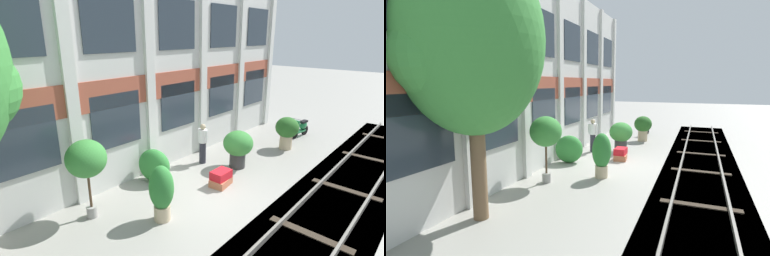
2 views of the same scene
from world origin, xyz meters
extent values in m
plane|color=gray|center=(0.00, 0.00, 0.00)|extent=(80.00, 80.00, 0.00)
cube|color=silver|center=(0.00, 2.93, 3.72)|extent=(16.71, 0.50, 7.45)
cube|color=#9E4C38|center=(0.00, 2.66, 3.10)|extent=(16.71, 0.06, 0.90)
cube|color=silver|center=(-5.57, 2.62, 3.72)|extent=(0.36, 0.16, 7.45)
cube|color=silver|center=(-2.78, 2.62, 3.72)|extent=(0.36, 0.16, 7.45)
cube|color=silver|center=(0.00, 2.62, 3.72)|extent=(0.36, 0.16, 7.45)
cube|color=silver|center=(2.78, 2.62, 3.72)|extent=(0.36, 0.16, 7.45)
cube|color=silver|center=(5.57, 2.62, 3.72)|extent=(0.36, 0.16, 7.45)
cube|color=silver|center=(8.35, 2.62, 3.72)|extent=(0.36, 0.16, 7.45)
cube|color=#28333D|center=(-6.96, 2.65, 2.25)|extent=(1.78, 0.04, 1.70)
cube|color=#28333D|center=(-4.18, 2.65, 2.25)|extent=(1.78, 0.04, 1.70)
cube|color=#28333D|center=(-1.39, 2.65, 2.25)|extent=(1.78, 0.04, 1.70)
cube|color=#28333D|center=(1.39, 2.65, 2.25)|extent=(1.78, 0.04, 1.70)
cube|color=#28333D|center=(4.18, 2.65, 2.25)|extent=(1.78, 0.04, 1.70)
cube|color=#28333D|center=(6.96, 2.65, 2.25)|extent=(1.78, 0.04, 1.70)
cube|color=#28333D|center=(-4.18, 2.65, 5.15)|extent=(1.78, 0.04, 1.70)
cube|color=#28333D|center=(-1.39, 2.65, 5.15)|extent=(1.78, 0.04, 1.70)
cube|color=#28333D|center=(1.39, 2.65, 5.15)|extent=(1.78, 0.04, 1.70)
cube|color=#28333D|center=(4.18, 2.65, 5.15)|extent=(1.78, 0.04, 1.70)
cube|color=#28333D|center=(6.96, 2.65, 5.15)|extent=(1.78, 0.04, 1.70)
cube|color=#423F3A|center=(0.00, -3.09, -0.14)|extent=(24.71, 2.80, 0.28)
cube|color=slate|center=(0.00, -3.81, 0.07)|extent=(24.71, 0.07, 0.15)
cube|color=slate|center=(0.00, -2.37, 0.07)|extent=(24.71, 0.07, 0.15)
cube|color=#382D23|center=(-3.22, -3.09, 0.01)|extent=(0.24, 2.10, 0.03)
cube|color=#382D23|center=(0.18, -3.09, 0.01)|extent=(0.24, 2.10, 0.03)
cube|color=#382D23|center=(3.21, -3.09, 0.01)|extent=(0.24, 2.10, 0.03)
cube|color=#382D23|center=(6.60, -3.09, 0.01)|extent=(0.24, 2.10, 0.03)
cube|color=#382D23|center=(9.93, -3.09, 0.01)|extent=(0.24, 2.10, 0.03)
cylinder|color=brown|center=(-6.04, 1.93, 1.54)|extent=(0.37, 0.37, 3.08)
ellipsoid|color=#388438|center=(-6.04, 1.93, 4.28)|extent=(3.32, 3.32, 4.37)
sphere|color=#388438|center=(-6.87, 2.13, 3.84)|extent=(1.83, 1.83, 1.83)
sphere|color=#388438|center=(-5.21, 1.73, 3.84)|extent=(1.83, 1.83, 1.83)
cube|color=#B76647|center=(0.79, 0.14, 0.12)|extent=(0.82, 0.62, 0.24)
cube|color=red|center=(0.79, 0.14, 0.38)|extent=(0.68, 0.47, 0.28)
cylinder|color=tan|center=(-1.84, 0.16, 0.22)|extent=(0.45, 0.45, 0.44)
ellipsoid|color=#2D7A33|center=(-1.84, 0.16, 0.96)|extent=(0.67, 0.67, 1.24)
sphere|color=red|center=(-1.84, 0.16, 1.37)|extent=(0.37, 0.37, 0.37)
cylinder|color=gray|center=(-3.04, 1.71, 0.16)|extent=(0.29, 0.29, 0.32)
cylinder|color=#4C3826|center=(-3.04, 1.71, 0.92)|extent=(0.07, 0.07, 1.22)
ellipsoid|color=#388438|center=(-3.04, 1.71, 1.73)|extent=(1.06, 1.06, 1.00)
cylinder|color=tan|center=(5.41, 0.02, 0.30)|extent=(0.53, 0.53, 0.59)
ellipsoid|color=#286023|center=(5.41, 0.02, 0.98)|extent=(0.99, 0.99, 0.90)
cylinder|color=#333333|center=(2.38, 0.54, 0.27)|extent=(0.59, 0.59, 0.55)
ellipsoid|color=#388438|center=(2.38, 0.54, 0.95)|extent=(1.11, 1.11, 0.94)
cylinder|color=black|center=(6.98, 0.29, 0.24)|extent=(0.49, 0.16, 0.48)
cylinder|color=black|center=(7.87, 0.15, 0.24)|extent=(0.49, 0.16, 0.48)
cube|color=#196B38|center=(7.43, 0.22, 0.28)|extent=(0.71, 0.34, 0.08)
ellipsoid|color=#196B38|center=(7.69, 0.18, 0.52)|extent=(0.59, 0.34, 0.36)
cube|color=black|center=(7.69, 0.18, 0.72)|extent=(0.47, 0.28, 0.10)
cube|color=#196B38|center=(7.06, 0.28, 0.58)|extent=(0.16, 0.29, 0.60)
cylinder|color=#B7B7BF|center=(7.04, 0.28, 0.96)|extent=(0.11, 0.50, 0.03)
cylinder|color=#282833|center=(1.80, 1.78, 0.42)|extent=(0.26, 0.26, 0.85)
cylinder|color=silver|center=(1.80, 1.78, 1.11)|extent=(0.34, 0.34, 0.52)
sphere|color=tan|center=(1.80, 1.78, 1.48)|extent=(0.22, 0.22, 0.22)
cylinder|color=silver|center=(1.77, 1.56, 1.13)|extent=(0.09, 0.09, 0.47)
cylinder|color=silver|center=(1.84, 1.99, 1.13)|extent=(0.09, 0.09, 0.47)
ellipsoid|color=#2D7A33|center=(-0.48, 2.01, 0.58)|extent=(1.02, 1.31, 1.15)
camera|label=1|loc=(-6.57, -5.12, 4.81)|focal=28.00mm
camera|label=2|loc=(-11.60, -2.94, 3.33)|focal=28.00mm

